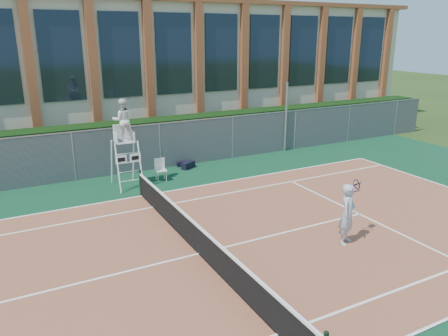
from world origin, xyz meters
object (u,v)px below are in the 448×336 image
umpire_chair (123,122)px  tennis_player (348,214)px  steel_pole (286,117)px  plastic_chair (160,168)px

umpire_chair → tennis_player: umpire_chair is taller
steel_pole → tennis_player: steel_pole is taller
steel_pole → umpire_chair: (-9.43, -1.65, 0.87)m
steel_pole → plastic_chair: (-7.90, -1.63, -1.31)m
plastic_chair → tennis_player: bearing=-70.7°
umpire_chair → plastic_chair: (1.54, 0.02, -2.18)m
steel_pole → tennis_player: 11.34m
steel_pole → tennis_player: (-4.90, -10.18, -0.91)m
umpire_chair → plastic_chair: size_ratio=3.81×
umpire_chair → tennis_player: bearing=-62.0°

